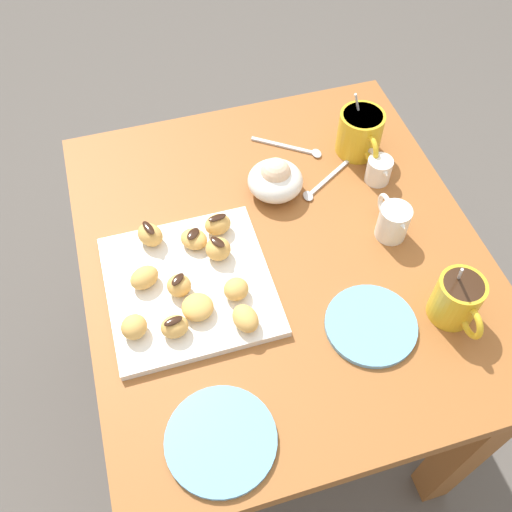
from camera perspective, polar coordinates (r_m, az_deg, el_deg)
ground_plane at (r=1.70m, az=1.75°, el=-13.48°), size 8.00×8.00×0.00m
dining_table at (r=1.20m, az=2.41°, el=-3.43°), size 0.85×0.76×0.70m
pastry_plate_square at (r=1.03m, az=-6.73°, el=-2.96°), size 0.29×0.29×0.02m
coffee_mug_mustard_left at (r=1.25m, az=10.50°, el=12.21°), size 0.14×0.09×0.15m
coffee_mug_mustard_right at (r=1.02m, az=19.68°, el=-4.11°), size 0.12×0.08×0.14m
cream_pitcher_white at (r=1.11m, az=13.68°, el=3.51°), size 0.10×0.06×0.07m
ice_cream_bowl at (r=1.15m, az=1.97°, el=7.78°), size 0.11×0.11×0.08m
chocolate_sauce_pitcher at (r=1.20m, az=12.28°, el=8.61°), size 0.09×0.05×0.06m
saucer_sky_left at (r=0.91m, az=-3.57°, el=-18.06°), size 0.17×0.17×0.01m
saucer_sky_right at (r=1.01m, az=11.52°, el=-6.84°), size 0.16×0.16×0.01m
loose_spoon_near_saucer at (r=1.19m, az=6.73°, el=7.30°), size 0.10×0.14×0.01m
loose_spoon_by_plate at (r=1.26m, az=4.01°, el=10.77°), size 0.10×0.13×0.01m
beignet_0 at (r=0.97m, az=-12.21°, el=-7.00°), size 0.06×0.06×0.04m
beignet_1 at (r=1.04m, az=-3.85°, el=0.72°), size 0.07×0.07×0.04m
chocolate_drizzle_1 at (r=1.02m, az=-3.91°, el=1.42°), size 0.04×0.03×0.00m
beignet_2 at (r=1.02m, az=-11.21°, el=-2.15°), size 0.06×0.07×0.04m
beignet_3 at (r=0.96m, az=-1.07°, el=-6.32°), size 0.06×0.05×0.03m
beignet_4 at (r=1.00m, az=-7.78°, el=-2.98°), size 0.06×0.06×0.04m
chocolate_drizzle_4 at (r=0.99m, az=-7.91°, el=-2.34°), size 0.03×0.03×0.00m
beignet_5 at (r=0.99m, az=-2.02°, el=-3.36°), size 0.06×0.06×0.04m
beignet_6 at (r=0.96m, az=-8.22°, el=-7.07°), size 0.04×0.05×0.04m
chocolate_drizzle_6 at (r=0.95m, az=-8.36°, el=-6.52°), size 0.02×0.04×0.00m
beignet_7 at (r=0.98m, az=-5.92°, el=-5.16°), size 0.07×0.07×0.03m
beignet_8 at (r=1.08m, az=-10.64°, el=2.12°), size 0.07×0.06×0.04m
chocolate_drizzle_8 at (r=1.06m, az=-10.82°, el=2.83°), size 0.04×0.03×0.00m
beignet_9 at (r=1.08m, az=-3.88°, el=3.20°), size 0.05×0.06×0.04m
chocolate_drizzle_9 at (r=1.06m, az=-3.94°, el=3.89°), size 0.02×0.04×0.00m
beignet_10 at (r=1.06m, az=-6.29°, el=1.71°), size 0.07×0.07×0.03m
chocolate_drizzle_10 at (r=1.05m, az=-6.37°, el=2.24°), size 0.03×0.03×0.00m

